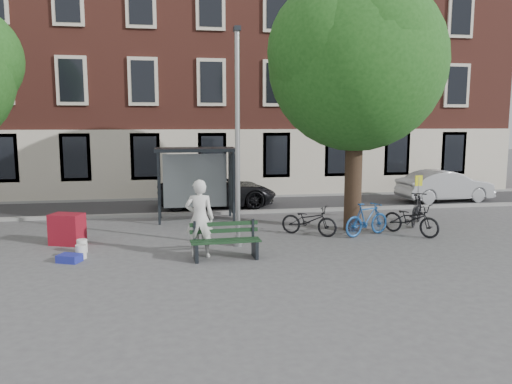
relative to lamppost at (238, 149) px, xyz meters
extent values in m
plane|color=#4C4C4F|center=(0.00, 0.00, -2.78)|extent=(90.00, 90.00, 0.00)
cube|color=#28282B|center=(0.00, 7.00, -2.78)|extent=(40.00, 4.00, 0.01)
cube|color=gray|center=(0.00, 5.00, -2.72)|extent=(40.00, 0.25, 0.12)
cube|color=gray|center=(0.00, 9.00, -2.72)|extent=(40.00, 0.25, 0.12)
cube|color=brown|center=(0.00, 13.00, 4.22)|extent=(30.00, 8.00, 14.00)
cylinder|color=#9EA0A3|center=(0.00, 0.00, 0.22)|extent=(0.14, 0.14, 6.00)
cylinder|color=#9EA0A3|center=(0.00, 0.00, -2.66)|extent=(0.28, 0.28, 0.24)
cube|color=#1E2328|center=(0.00, 0.00, 3.27)|extent=(0.18, 0.35, 0.12)
cylinder|color=black|center=(4.00, 1.50, -1.08)|extent=(0.56, 0.56, 3.40)
sphere|color=#1C4C17|center=(4.00, 1.50, 2.62)|extent=(5.60, 5.60, 5.60)
sphere|color=#1C4C17|center=(4.90, 1.90, 3.12)|extent=(3.92, 3.92, 3.92)
sphere|color=#1C4C17|center=(3.20, 1.20, 2.92)|extent=(4.20, 4.20, 4.20)
sphere|color=#1C4C17|center=(4.20, 0.60, 3.22)|extent=(3.64, 3.64, 3.64)
cube|color=#1E2328|center=(-2.30, 3.40, -1.53)|extent=(0.08, 0.08, 2.50)
cube|color=#1E2328|center=(0.30, 3.40, -1.53)|extent=(0.08, 0.08, 2.50)
cube|color=#1E2328|center=(-2.30, 4.60, -1.53)|extent=(0.08, 0.08, 2.50)
cube|color=#1E2328|center=(0.30, 4.60, -1.53)|extent=(0.08, 0.08, 2.50)
cube|color=#1E2328|center=(-1.00, 4.00, -0.22)|extent=(2.85, 1.45, 0.12)
cube|color=#8C999E|center=(-1.00, 4.60, -1.41)|extent=(2.34, 0.04, 2.00)
cube|color=#1E2328|center=(0.30, 4.00, -1.41)|extent=(0.12, 1.14, 2.12)
cube|color=#D84C19|center=(0.37, 4.00, -1.41)|extent=(0.02, 0.90, 1.62)
imported|color=silver|center=(-1.14, -0.98, -1.75)|extent=(0.82, 0.60, 2.06)
cube|color=#1E2328|center=(-1.28, -1.38, -2.55)|extent=(0.11, 0.57, 0.47)
cube|color=#1E2328|center=(0.28, -1.32, -2.55)|extent=(0.11, 0.57, 0.47)
cube|color=#17331C|center=(-0.49, -1.54, -2.30)|extent=(1.82, 0.20, 0.04)
cube|color=#17331C|center=(-0.50, -1.35, -2.30)|extent=(1.82, 0.20, 0.04)
cube|color=#17331C|center=(-0.51, -1.16, -2.30)|extent=(1.82, 0.20, 0.04)
cube|color=#17331C|center=(-0.51, -1.06, -2.09)|extent=(1.81, 0.13, 0.10)
cube|color=#17331C|center=(-0.51, -1.06, -1.90)|extent=(1.81, 0.13, 0.10)
imported|color=black|center=(2.38, 0.98, -2.31)|extent=(1.85, 1.53, 0.95)
imported|color=navy|center=(4.16, 0.62, -2.26)|extent=(1.80, 1.11, 1.05)
imported|color=black|center=(5.57, 0.49, -2.28)|extent=(1.63, 1.97, 1.01)
imported|color=black|center=(6.50, 1.92, -2.22)|extent=(1.53, 1.81, 1.12)
imported|color=black|center=(0.02, 6.81, -2.10)|extent=(5.01, 2.42, 1.38)
imported|color=#A9ABB0|center=(10.22, 6.51, -2.08)|extent=(4.36, 1.84, 1.40)
cube|color=maroon|center=(-4.88, 1.00, -2.33)|extent=(1.05, 0.88, 0.90)
cube|color=navy|center=(-4.46, -0.96, -2.68)|extent=(0.66, 0.58, 0.20)
cylinder|color=silver|center=(-4.23, -0.65, -2.60)|extent=(0.33, 0.33, 0.36)
cylinder|color=white|center=(-4.31, -0.03, -2.60)|extent=(0.35, 0.35, 0.36)
cylinder|color=white|center=(-4.78, 1.68, -2.60)|extent=(0.36, 0.36, 0.36)
cylinder|color=#9EA0A3|center=(6.79, 2.42, -1.98)|extent=(0.04, 0.04, 1.61)
cube|color=yellow|center=(6.79, 2.42, -1.31)|extent=(0.29, 0.05, 0.38)
camera|label=1|loc=(-1.82, -13.92, 0.76)|focal=35.00mm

